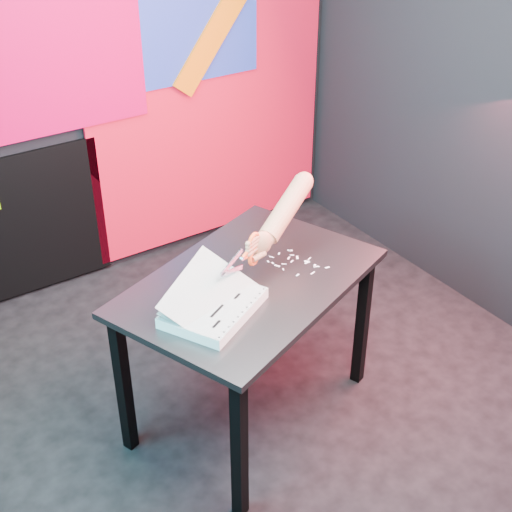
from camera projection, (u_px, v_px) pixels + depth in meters
room at (254, 140)px, 2.72m from camera, size 3.01×3.01×2.71m
backdrop at (119, 117)px, 3.99m from camera, size 2.88×0.05×2.08m
work_table at (250, 299)px, 3.04m from camera, size 1.29×1.07×0.75m
printout_stack at (213, 307)px, 2.78m from camera, size 0.48×0.43×0.20m
scissors at (251, 251)px, 2.92m from camera, size 0.26×0.12×0.16m
hand_forearm at (282, 214)px, 3.06m from camera, size 0.45×0.23×0.24m
paper_clippings at (296, 262)px, 3.10m from camera, size 0.20×0.22×0.00m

